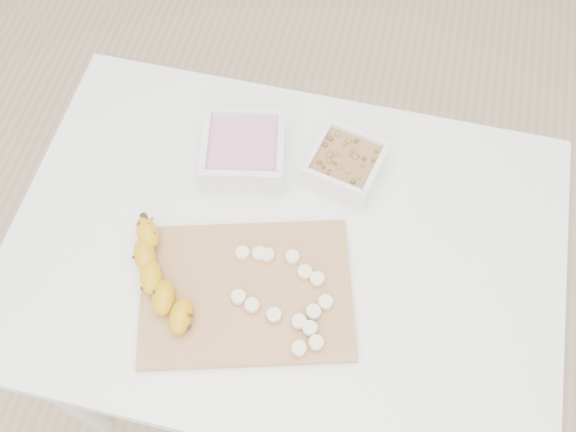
% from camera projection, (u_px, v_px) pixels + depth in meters
% --- Properties ---
extents(ground, '(3.50, 3.50, 0.00)m').
position_uv_depth(ground, '(286.00, 357.00, 1.82)').
color(ground, '#C6AD89').
rests_on(ground, ground).
extents(table, '(1.00, 0.70, 0.75)m').
position_uv_depth(table, '(285.00, 267.00, 1.24)').
color(table, white).
rests_on(table, ground).
extents(bowl_yogurt, '(0.18, 0.18, 0.07)m').
position_uv_depth(bowl_yogurt, '(244.00, 151.00, 1.21)').
color(bowl_yogurt, white).
rests_on(bowl_yogurt, table).
extents(bowl_granola, '(0.15, 0.15, 0.06)m').
position_uv_depth(bowl_granola, '(345.00, 164.00, 1.20)').
color(bowl_granola, white).
rests_on(bowl_granola, table).
extents(cutting_board, '(0.42, 0.35, 0.01)m').
position_uv_depth(cutting_board, '(246.00, 292.00, 1.11)').
color(cutting_board, tan).
rests_on(cutting_board, table).
extents(banana, '(0.15, 0.23, 0.04)m').
position_uv_depth(banana, '(161.00, 278.00, 1.09)').
color(banana, '#D3990E').
rests_on(banana, cutting_board).
extents(banana_slices, '(0.19, 0.18, 0.02)m').
position_uv_depth(banana_slices, '(287.00, 295.00, 1.09)').
color(banana_slices, '#F9EAB9').
rests_on(banana_slices, cutting_board).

